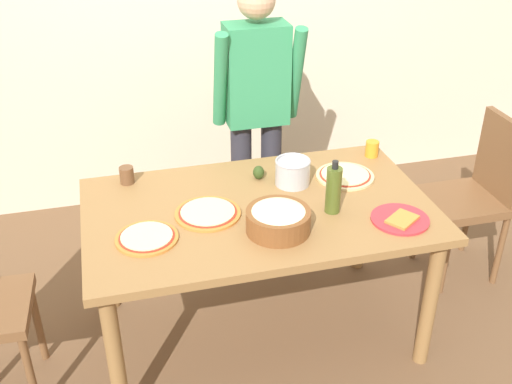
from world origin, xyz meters
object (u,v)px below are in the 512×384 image
steel_pot (293,172)px  cup_small_brown (127,175)px  chair_wooden_right (478,189)px  olive_oil_bottle (333,190)px  popcorn_bowl (278,219)px  avocado (259,172)px  cup_orange (372,149)px  person_cook (256,106)px  pizza_cooked_on_tray (208,213)px  pizza_second_cooked (147,238)px  plate_with_slice (400,219)px  pizza_raw_on_board (345,176)px  dining_table (259,223)px

steel_pot → cup_small_brown: size_ratio=2.04×
chair_wooden_right → olive_oil_bottle: 1.12m
popcorn_bowl → steel_pot: 0.43m
chair_wooden_right → avocado: size_ratio=13.57×
cup_small_brown → olive_oil_bottle: bearing=-29.8°
cup_orange → chair_wooden_right: bearing=-12.4°
person_cook → avocado: size_ratio=23.14×
popcorn_bowl → steel_pot: steel_pot is taller
pizza_cooked_on_tray → pizza_second_cooked: 0.31m
pizza_second_cooked → plate_with_slice: bearing=-7.1°
plate_with_slice → cup_orange: bearing=77.5°
steel_pot → pizza_raw_on_board: bearing=-0.9°
person_cook → olive_oil_bottle: person_cook is taller
plate_with_slice → steel_pot: steel_pot is taller
pizza_cooked_on_tray → cup_orange: size_ratio=3.52×
popcorn_bowl → pizza_cooked_on_tray: bearing=142.9°
chair_wooden_right → pizza_raw_on_board: chair_wooden_right is taller
chair_wooden_right → avocado: (-1.25, 0.04, 0.25)m
pizza_raw_on_board → cup_orange: (0.23, 0.19, 0.03)m
chair_wooden_right → cup_orange: chair_wooden_right is taller
pizza_cooked_on_tray → cup_small_brown: bearing=129.8°
pizza_cooked_on_tray → steel_pot: size_ratio=1.73×
chair_wooden_right → pizza_second_cooked: bearing=-169.0°
pizza_cooked_on_tray → plate_with_slice: size_ratio=1.15×
plate_with_slice → cup_orange: cup_orange is taller
chair_wooden_right → popcorn_bowl: chair_wooden_right is taller
pizza_raw_on_board → plate_with_slice: 0.45m
olive_oil_bottle → steel_pot: 0.31m
dining_table → plate_with_slice: (0.58, -0.28, 0.10)m
popcorn_bowl → olive_oil_bottle: bearing=18.0°
pizza_raw_on_board → plate_with_slice: size_ratio=1.12×
dining_table → pizza_cooked_on_tray: pizza_cooked_on_tray is taller
olive_oil_bottle → pizza_second_cooked: bearing=-178.9°
pizza_second_cooked → olive_oil_bottle: bearing=1.1°
dining_table → cup_small_brown: 0.70m
chair_wooden_right → popcorn_bowl: size_ratio=3.39×
dining_table → plate_with_slice: 0.65m
chair_wooden_right → avocado: bearing=178.1°
chair_wooden_right → pizza_second_cooked: (-1.85, -0.36, 0.23)m
person_cook → steel_pot: bearing=-87.2°
avocado → dining_table: bearing=-104.7°
cup_orange → olive_oil_bottle: bearing=-130.4°
chair_wooden_right → olive_oil_bottle: (-1.01, -0.34, 0.33)m
avocado → pizza_cooked_on_tray: bearing=-138.8°
dining_table → olive_oil_bottle: 0.39m
plate_with_slice → person_cook: bearing=110.8°
pizza_cooked_on_tray → cup_small_brown: cup_small_brown is taller
olive_oil_bottle → avocado: size_ratio=3.66×
olive_oil_bottle → cup_orange: olive_oil_bottle is taller
cup_small_brown → avocado: 0.65m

